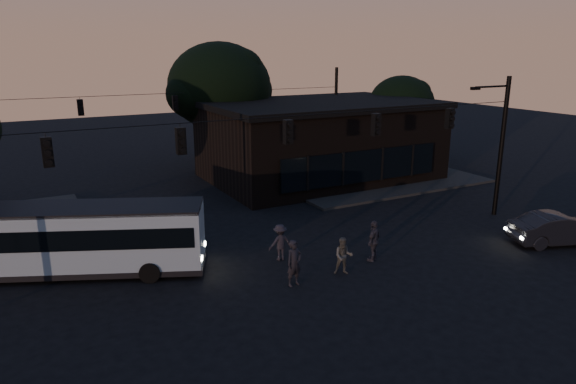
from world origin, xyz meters
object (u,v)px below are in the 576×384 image
car (559,229)px  building (319,140)px  pedestrian_b (343,256)px  pedestrian_a (294,263)px  pedestrian_c (374,241)px  pedestrian_d (280,242)px  bus (77,236)px

car → building: bearing=30.1°
pedestrian_b → pedestrian_a: bearing=-151.1°
car → pedestrian_c: 9.18m
pedestrian_a → pedestrian_d: size_ratio=1.14×
building → pedestrian_b: 16.56m
building → pedestrian_a: 17.69m
building → pedestrian_c: (-5.89, -13.96, -1.80)m
pedestrian_c → pedestrian_d: 4.02m
pedestrian_c → pedestrian_d: pedestrian_c is taller
building → pedestrian_c: size_ratio=8.51×
bus → car: 21.38m
building → car: size_ratio=3.45×
pedestrian_c → bus: bearing=-52.5°
pedestrian_a → pedestrian_d: 2.56m
building → pedestrian_b: building is taller
building → pedestrian_d: 15.33m
bus → pedestrian_c: size_ratio=5.60×
pedestrian_a → pedestrian_c: 4.21m
pedestrian_d → pedestrian_c: bearing=150.1°
pedestrian_b → pedestrian_c: pedestrian_c is taller
bus → pedestrian_d: bus is taller
car → pedestrian_d: bearing=89.9°
pedestrian_b → bus: bearing=-179.0°
pedestrian_a → pedestrian_b: size_ratio=1.19×
building → bus: (-17.18, -9.31, -1.12)m
car → pedestrian_b: (-10.75, 2.01, 0.04)m
bus → building: bearing=52.4°
pedestrian_d → car: bearing=159.5°
bus → pedestrian_d: bearing=5.1°
building → bus: size_ratio=1.52×
bus → car: bus is taller
pedestrian_b → pedestrian_c: (1.92, 0.52, 0.13)m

